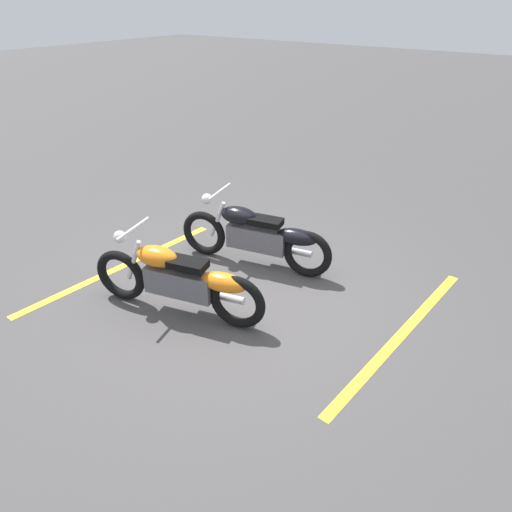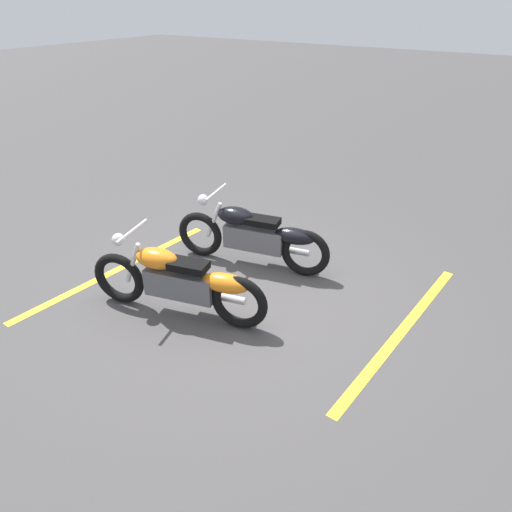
# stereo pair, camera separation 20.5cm
# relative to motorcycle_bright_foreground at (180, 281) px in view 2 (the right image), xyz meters

# --- Properties ---
(ground_plane) EXTENTS (60.00, 60.00, 0.00)m
(ground_plane) POSITION_rel_motorcycle_bright_foreground_xyz_m (0.25, 0.70, -0.46)
(ground_plane) COLOR #474444
(motorcycle_bright_foreground) EXTENTS (2.18, 0.81, 1.04)m
(motorcycle_bright_foreground) POSITION_rel_motorcycle_bright_foreground_xyz_m (0.00, 0.00, 0.00)
(motorcycle_bright_foreground) COLOR black
(motorcycle_bright_foreground) RESTS_ON ground
(motorcycle_dark_foreground) EXTENTS (2.20, 0.77, 1.04)m
(motorcycle_dark_foreground) POSITION_rel_motorcycle_bright_foreground_xyz_m (0.06, 1.44, 0.00)
(motorcycle_dark_foreground) COLOR black
(motorcycle_dark_foreground) RESTS_ON ground
(parking_stripe_near) EXTENTS (0.36, 3.20, 0.01)m
(parking_stripe_near) POSITION_rel_motorcycle_bright_foreground_xyz_m (-1.45, 0.28, -0.46)
(parking_stripe_near) COLOR yellow
(parking_stripe_near) RESTS_ON ground
(parking_stripe_mid) EXTENTS (0.36, 3.20, 0.01)m
(parking_stripe_mid) POSITION_rel_motorcycle_bright_foreground_xyz_m (2.29, 1.14, -0.46)
(parking_stripe_mid) COLOR yellow
(parking_stripe_mid) RESTS_ON ground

